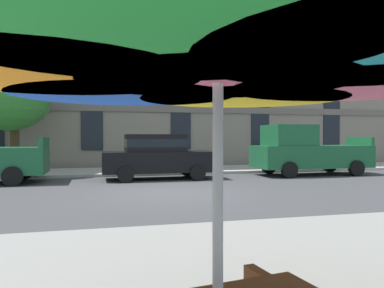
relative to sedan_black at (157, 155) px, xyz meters
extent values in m
plane|color=#424244|center=(-0.24, -3.70, -0.95)|extent=(120.00, 120.00, 0.00)
cube|color=#B2ADA3|center=(-0.24, 3.10, -0.89)|extent=(56.00, 3.60, 0.12)
cube|color=gray|center=(-0.24, 11.30, 7.05)|extent=(46.99, 12.00, 16.00)
cube|color=#6B6056|center=(-0.24, 5.26, 2.25)|extent=(46.05, 0.08, 0.36)
cube|color=#6B6056|center=(-0.24, 5.26, 5.45)|extent=(46.05, 0.08, 0.36)
cube|color=black|center=(-2.59, 5.27, 7.45)|extent=(1.10, 0.06, 14.80)
cube|color=black|center=(2.11, 5.27, 7.45)|extent=(1.10, 0.06, 14.80)
cube|color=black|center=(6.81, 5.27, 7.45)|extent=(1.10, 0.06, 14.80)
cube|color=black|center=(11.51, 5.27, 7.45)|extent=(1.10, 0.06, 14.80)
cube|color=#195933|center=(-4.22, 0.00, 0.53)|extent=(0.16, 1.75, 0.36)
cylinder|color=black|center=(-5.10, 0.95, -0.61)|extent=(0.68, 0.22, 0.68)
cylinder|color=black|center=(-5.10, -0.95, -0.61)|extent=(0.68, 0.22, 0.68)
cube|color=black|center=(0.05, 0.00, -0.25)|extent=(4.40, 1.76, 0.80)
cube|color=black|center=(-0.10, 0.00, 0.49)|extent=(2.30, 1.55, 0.68)
cube|color=black|center=(-0.10, 0.00, 0.49)|extent=(2.32, 1.57, 0.32)
cylinder|color=black|center=(1.42, 0.88, -0.65)|extent=(0.60, 0.22, 0.60)
cylinder|color=black|center=(1.42, -0.88, -0.65)|extent=(0.60, 0.22, 0.60)
cylinder|color=black|center=(-1.31, 0.88, -0.65)|extent=(0.60, 0.22, 0.60)
cylinder|color=black|center=(-1.31, -0.88, -0.65)|extent=(0.60, 0.22, 0.60)
cube|color=#195933|center=(6.85, 0.00, -0.13)|extent=(5.10, 1.90, 0.96)
cube|color=#195933|center=(5.75, 0.00, 0.80)|extent=(1.90, 1.75, 0.90)
cube|color=#195933|center=(9.32, 0.00, 0.53)|extent=(0.16, 1.75, 0.36)
cylinder|color=black|center=(8.43, 0.95, -0.61)|extent=(0.68, 0.22, 0.68)
cylinder|color=black|center=(8.43, -0.95, -0.61)|extent=(0.68, 0.22, 0.68)
cylinder|color=black|center=(5.27, 0.95, -0.61)|extent=(0.68, 0.22, 0.68)
cylinder|color=black|center=(5.27, -0.95, -0.61)|extent=(0.68, 0.22, 0.68)
cylinder|color=#4C3823|center=(-5.91, 3.42, 0.19)|extent=(0.40, 0.40, 2.29)
sphere|color=#387F33|center=(-6.05, 3.05, 2.75)|extent=(3.52, 3.52, 3.52)
sphere|color=#387F33|center=(-5.51, 3.46, 2.36)|extent=(2.27, 2.27, 2.27)
cylinder|color=silver|center=(-1.62, -12.70, 0.27)|extent=(0.06, 0.06, 2.43)
cone|color=#E5668C|center=(-0.71, -12.70, 1.24)|extent=(1.59, 1.59, 0.48)
cone|color=yellow|center=(-1.17, -11.91, 1.24)|extent=(1.59, 1.59, 0.48)
cone|color=blue|center=(-2.07, -11.91, 1.24)|extent=(1.59, 1.59, 0.48)
cone|color=orange|center=(-2.53, -12.70, 1.24)|extent=(1.59, 1.59, 0.48)
cone|color=#E5668C|center=(-1.62, -12.70, 1.28)|extent=(1.52, 1.52, 0.56)
camera|label=1|loc=(-2.26, -14.65, 0.71)|focal=34.86mm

